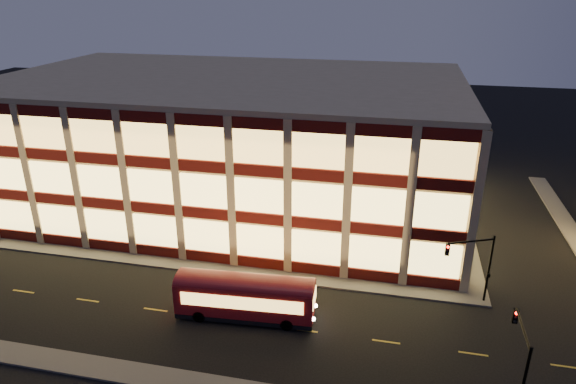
# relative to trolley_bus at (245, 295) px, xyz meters

# --- Properties ---
(ground) EXTENTS (200.00, 200.00, 0.00)m
(ground) POSITION_rel_trolley_bus_xyz_m (-5.24, 5.26, -1.98)
(ground) COLOR black
(ground) RESTS_ON ground
(sidewalk_office_south) EXTENTS (54.00, 2.00, 0.15)m
(sidewalk_office_south) POSITION_rel_trolley_bus_xyz_m (-8.24, 6.26, -1.91)
(sidewalk_office_south) COLOR #514F4C
(sidewalk_office_south) RESTS_ON ground
(sidewalk_office_east) EXTENTS (2.00, 30.00, 0.15)m
(sidewalk_office_east) POSITION_rel_trolley_bus_xyz_m (17.76, 22.26, -1.91)
(sidewalk_office_east) COLOR #514F4C
(sidewalk_office_east) RESTS_ON ground
(sidewalk_tower_west) EXTENTS (2.00, 30.00, 0.15)m
(sidewalk_tower_west) POSITION_rel_trolley_bus_xyz_m (28.76, 22.26, -1.91)
(sidewalk_tower_west) COLOR #514F4C
(sidewalk_tower_west) RESTS_ON ground
(sidewalk_near) EXTENTS (100.00, 2.00, 0.15)m
(sidewalk_near) POSITION_rel_trolley_bus_xyz_m (-5.24, -7.74, -1.91)
(sidewalk_near) COLOR #514F4C
(sidewalk_near) RESTS_ON ground
(office_building) EXTENTS (50.45, 30.45, 14.50)m
(office_building) POSITION_rel_trolley_bus_xyz_m (-8.16, 22.17, 5.27)
(office_building) COLOR tan
(office_building) RESTS_ON ground
(traffic_signal_far) EXTENTS (3.79, 1.87, 6.00)m
(traffic_signal_far) POSITION_rel_trolley_bus_xyz_m (16.97, 5.50, 2.13)
(traffic_signal_far) COLOR black
(traffic_signal_far) RESTS_ON ground
(traffic_signal_near) EXTENTS (0.32, 4.45, 6.00)m
(traffic_signal_near) POSITION_rel_trolley_bus_xyz_m (18.26, -5.77, 2.15)
(traffic_signal_near) COLOR black
(traffic_signal_near) RESTS_ON ground
(trolley_bus) EXTENTS (10.70, 3.37, 3.57)m
(trolley_bus) POSITION_rel_trolley_bus_xyz_m (0.00, 0.00, 0.00)
(trolley_bus) COLOR maroon
(trolley_bus) RESTS_ON ground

